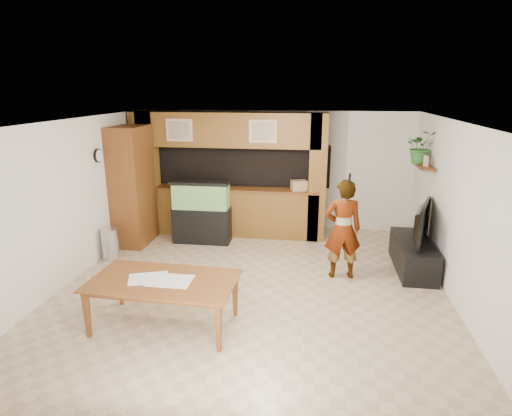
% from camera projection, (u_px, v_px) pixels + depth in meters
% --- Properties ---
extents(floor, '(6.50, 6.50, 0.00)m').
position_uv_depth(floor, '(253.00, 288.00, 6.81)').
color(floor, tan).
rests_on(floor, ground).
extents(ceiling, '(6.50, 6.50, 0.00)m').
position_uv_depth(ceiling, '(253.00, 122.00, 6.11)').
color(ceiling, white).
rests_on(ceiling, wall_back).
extents(wall_back, '(6.00, 0.00, 6.00)m').
position_uv_depth(wall_back, '(275.00, 170.00, 9.55)').
color(wall_back, silver).
rests_on(wall_back, floor).
extents(wall_left, '(0.00, 6.50, 6.50)m').
position_uv_depth(wall_left, '(69.00, 202.00, 6.88)').
color(wall_left, silver).
rests_on(wall_left, floor).
extents(wall_right, '(0.00, 6.50, 6.50)m').
position_uv_depth(wall_right, '(462.00, 218.00, 6.04)').
color(wall_right, silver).
rests_on(wall_right, floor).
extents(partition, '(4.20, 0.99, 2.60)m').
position_uv_depth(partition, '(228.00, 173.00, 9.10)').
color(partition, brown).
rests_on(partition, floor).
extents(wall_clock, '(0.05, 0.25, 0.25)m').
position_uv_depth(wall_clock, '(98.00, 156.00, 7.67)').
color(wall_clock, black).
rests_on(wall_clock, wall_left).
extents(wall_shelf, '(0.25, 0.90, 0.04)m').
position_uv_depth(wall_shelf, '(423.00, 166.00, 7.81)').
color(wall_shelf, brown).
rests_on(wall_shelf, wall_right).
extents(pantry_cabinet, '(0.59, 0.97, 2.37)m').
position_uv_depth(pantry_cabinet, '(132.00, 186.00, 8.51)').
color(pantry_cabinet, brown).
rests_on(pantry_cabinet, floor).
extents(trash_can, '(0.32, 0.32, 0.59)m').
position_uv_depth(trash_can, '(110.00, 244.00, 7.89)').
color(trash_can, '#B2B2B7').
rests_on(trash_can, floor).
extents(aquarium, '(1.16, 0.43, 1.28)m').
position_uv_depth(aquarium, '(202.00, 213.00, 8.69)').
color(aquarium, black).
rests_on(aquarium, floor).
extents(tv_stand, '(0.57, 1.55, 0.52)m').
position_uv_depth(tv_stand, '(413.00, 255.00, 7.45)').
color(tv_stand, black).
rests_on(tv_stand, floor).
extents(television, '(0.53, 1.18, 0.69)m').
position_uv_depth(television, '(416.00, 222.00, 7.29)').
color(television, black).
rests_on(television, tv_stand).
extents(photo_frame, '(0.06, 0.15, 0.19)m').
position_uv_depth(photo_frame, '(426.00, 161.00, 7.61)').
color(photo_frame, tan).
rests_on(photo_frame, wall_shelf).
extents(potted_plant, '(0.56, 0.49, 0.61)m').
position_uv_depth(potted_plant, '(421.00, 147.00, 7.87)').
color(potted_plant, '#286127').
rests_on(potted_plant, wall_shelf).
extents(person, '(0.66, 0.48, 1.68)m').
position_uv_depth(person, '(343.00, 229.00, 7.00)').
color(person, tan).
rests_on(person, floor).
extents(microphone, '(0.04, 0.11, 0.17)m').
position_uv_depth(microphone, '(350.00, 178.00, 6.60)').
color(microphone, black).
rests_on(microphone, person).
extents(dining_table, '(1.94, 1.13, 0.67)m').
position_uv_depth(dining_table, '(163.00, 304.00, 5.61)').
color(dining_table, brown).
rests_on(dining_table, floor).
extents(newspaper_a, '(0.56, 0.41, 0.01)m').
position_uv_depth(newspaper_a, '(170.00, 281.00, 5.52)').
color(newspaper_a, silver).
rests_on(newspaper_a, dining_table).
extents(newspaper_b, '(0.60, 0.51, 0.01)m').
position_uv_depth(newspaper_b, '(148.00, 278.00, 5.59)').
color(newspaper_b, silver).
rests_on(newspaper_b, dining_table).
extents(counter_box, '(0.36, 0.30, 0.21)m').
position_uv_depth(counter_box, '(299.00, 185.00, 8.75)').
color(counter_box, '#A07F56').
rests_on(counter_box, partition).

